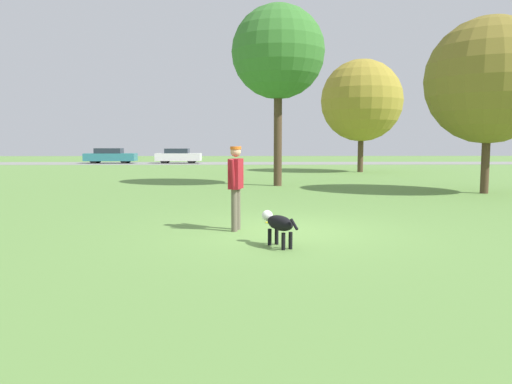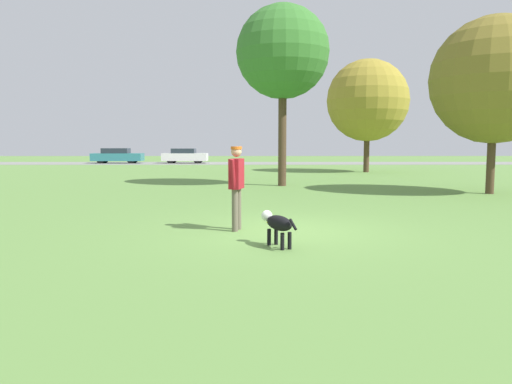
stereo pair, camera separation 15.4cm
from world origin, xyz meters
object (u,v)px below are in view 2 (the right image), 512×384
Objects in this scene: tree_mid_center at (283,52)px; tree_near_right at (495,80)px; person at (236,180)px; parked_car_teal at (117,156)px; parked_car_white at (185,156)px; dog at (277,224)px; frisbee at (271,222)px; tree_far_right at (368,101)px.

tree_near_right is at bearing -25.17° from tree_mid_center.
tree_near_right is (8.98, 7.55, 3.00)m from person.
person reaches higher than parked_car_teal.
tree_mid_center is (1.63, 11.01, 4.57)m from person.
parked_car_white is at bearing -1.14° from parked_car_teal.
dog is 0.25× the size of parked_car_white.
parked_car_teal reaches higher than dog.
tree_mid_center is 1.68× the size of parked_car_teal.
frisbee is at bearing -27.76° from dog.
person is 1.72× the size of dog.
tree_mid_center is at bearing 154.83° from tree_near_right.
parked_car_teal reaches higher than parked_car_white.
parked_car_white is at bearing -17.76° from dog.
frisbee is at bearing -94.89° from tree_mid_center.
tree_mid_center reaches higher than person.
parked_car_white is at bearing 107.21° from tree_mid_center.
tree_far_right reaches higher than tree_near_right.
tree_mid_center is at bearing -31.74° from dog.
parked_car_teal is 6.12m from parked_car_white.
parked_car_white is at bearing 133.99° from tree_far_right.
tree_mid_center is 1.20× the size of tree_near_right.
parked_car_teal is (-19.42, 13.86, -3.80)m from tree_far_right.
person is 1.64m from frisbee.
tree_mid_center is (0.86, 10.02, 5.62)m from frisbee.
dog is 0.15× the size of tree_far_right.
tree_near_right is 34.54m from parked_car_teal.
dog is 4.79× the size of frisbee.
dog is 0.14× the size of tree_mid_center.
person is 12.03m from tree_mid_center.
parked_car_white reaches higher than dog.
tree_mid_center reaches higher than frisbee.
tree_far_right reaches higher than frisbee.
parked_car_white is (-6.52, 36.47, 0.25)m from dog.
dog is at bearing -140.40° from person.
tree_near_right is (7.35, -3.45, -1.56)m from tree_mid_center.
frisbee is 34.45m from parked_car_white.
dog is at bearing -131.65° from tree_near_right.
dog is 37.05m from parked_car_white.
tree_near_right is at bearing -59.86° from parked_car_white.
frisbee is 36.18m from parked_car_teal.
dog is 38.67m from parked_car_teal.
dog is at bearing -93.84° from tree_mid_center.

